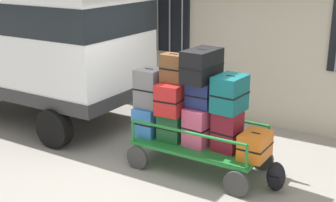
# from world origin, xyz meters

# --- Properties ---
(ground_plane) EXTENTS (40.00, 40.00, 0.00)m
(ground_plane) POSITION_xyz_m (0.00, 0.00, 0.00)
(ground_plane) COLOR gray
(van) EXTENTS (4.48, 2.17, 2.77)m
(van) POSITION_xyz_m (-3.62, 0.57, 1.70)
(van) COLOR silver
(van) RESTS_ON ground
(luggage_cart) EXTENTS (2.04, 1.04, 0.42)m
(luggage_cart) POSITION_xyz_m (0.35, 0.10, 0.34)
(luggage_cart) COLOR #1E722D
(luggage_cart) RESTS_ON ground
(cart_railing) EXTENTS (1.93, 0.90, 0.36)m
(cart_railing) POSITION_xyz_m (0.35, 0.10, 0.72)
(cart_railing) COLOR #1E722D
(cart_railing) RESTS_ON luggage_cart
(suitcase_left_bottom) EXTENTS (0.38, 0.59, 0.46)m
(suitcase_left_bottom) POSITION_xyz_m (-0.56, 0.10, 0.65)
(suitcase_left_bottom) COLOR #3372C6
(suitcase_left_bottom) RESTS_ON luggage_cart
(suitcase_left_middle) EXTENTS (0.40, 0.40, 0.62)m
(suitcase_left_middle) POSITION_xyz_m (-0.56, 0.08, 1.19)
(suitcase_left_middle) COLOR slate
(suitcase_left_middle) RESTS_ON suitcase_left_bottom
(suitcase_midleft_bottom) EXTENTS (0.39, 0.54, 0.45)m
(suitcase_midleft_bottom) POSITION_xyz_m (-0.10, 0.12, 0.65)
(suitcase_midleft_bottom) COLOR #194C28
(suitcase_midleft_bottom) RESTS_ON luggage_cart
(suitcase_midleft_middle) EXTENTS (0.44, 0.77, 0.48)m
(suitcase_midleft_middle) POSITION_xyz_m (-0.10, 0.12, 1.11)
(suitcase_midleft_middle) COLOR #B21E1E
(suitcase_midleft_middle) RESTS_ON suitcase_midleft_bottom
(suitcase_midleft_top) EXTENTS (0.38, 0.26, 0.44)m
(suitcase_midleft_top) POSITION_xyz_m (-0.10, 0.07, 1.57)
(suitcase_midleft_top) COLOR brown
(suitcase_midleft_top) RESTS_ON suitcase_midleft_middle
(suitcase_center_bottom) EXTENTS (0.42, 0.50, 0.60)m
(suitcase_center_bottom) POSITION_xyz_m (0.35, 0.09, 0.72)
(suitcase_center_bottom) COLOR #CC4C72
(suitcase_center_bottom) RESTS_ON luggage_cart
(suitcase_center_middle) EXTENTS (0.39, 0.29, 0.40)m
(suitcase_center_middle) POSITION_xyz_m (0.35, 0.09, 1.22)
(suitcase_center_middle) COLOR navy
(suitcase_center_middle) RESTS_ON suitcase_center_bottom
(suitcase_center_top) EXTENTS (0.43, 0.68, 0.49)m
(suitcase_center_top) POSITION_xyz_m (0.35, 0.12, 1.66)
(suitcase_center_top) COLOR black
(suitcase_center_top) RESTS_ON suitcase_center_middle
(suitcase_midright_bottom) EXTENTS (0.42, 0.38, 0.61)m
(suitcase_midright_bottom) POSITION_xyz_m (0.80, 0.10, 0.72)
(suitcase_midright_bottom) COLOR maroon
(suitcase_midright_bottom) RESTS_ON luggage_cart
(suitcase_midright_middle) EXTENTS (0.43, 0.55, 0.53)m
(suitcase_midright_middle) POSITION_xyz_m (0.80, 0.14, 1.29)
(suitcase_midright_middle) COLOR #0F5960
(suitcase_midright_middle) RESTS_ON suitcase_midright_bottom
(suitcase_right_bottom) EXTENTS (0.38, 0.52, 0.38)m
(suitcase_right_bottom) POSITION_xyz_m (1.25, 0.07, 0.61)
(suitcase_right_bottom) COLOR orange
(suitcase_right_bottom) RESTS_ON luggage_cart
(backpack) EXTENTS (0.27, 0.22, 0.44)m
(backpack) POSITION_xyz_m (1.59, 0.04, 0.22)
(backpack) COLOR black
(backpack) RESTS_ON ground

